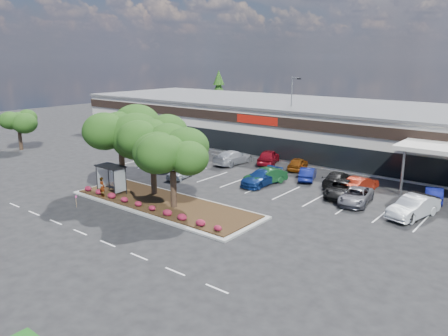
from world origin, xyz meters
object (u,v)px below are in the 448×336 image
Objects in this scene: light_pole at (291,121)px; car_1 at (179,162)px; survey_stake at (76,200)px; car_0 at (158,154)px.

car_1 is (-6.14, -14.19, -3.55)m from light_pole.
car_1 reaches higher than survey_stake.
survey_stake is at bearing -97.59° from light_pole.
survey_stake is 0.17× the size of car_1.
light_pole is 15.86m from car_1.
car_1 reaches higher than car_0.
light_pole reaches higher than survey_stake.
light_pole is 17.33m from car_0.
car_1 is at bearing -113.40° from light_pole.
car_0 is (-7.60, 16.55, 0.02)m from survey_stake.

